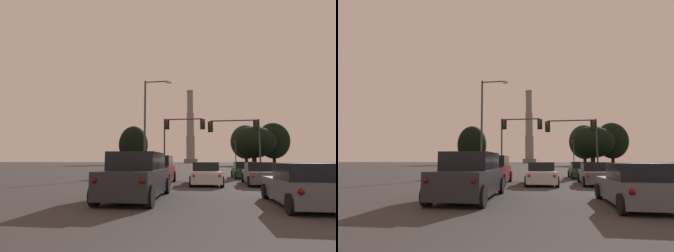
{
  "view_description": "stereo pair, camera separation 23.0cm",
  "coord_description": "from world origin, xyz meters",
  "views": [
    {
      "loc": [
        -0.09,
        -2.86,
        1.51
      ],
      "look_at": [
        -7.93,
        48.67,
        8.46
      ],
      "focal_mm": 28.0,
      "sensor_mm": 36.0,
      "label": 1
    },
    {
      "loc": [
        0.14,
        -2.82,
        1.51
      ],
      "look_at": [
        -7.93,
        48.67,
        8.46
      ],
      "focal_mm": 28.0,
      "sensor_mm": 36.0,
      "label": 2
    }
  ],
  "objects": [
    {
      "name": "street_lamp",
      "position": [
        -6.0,
        22.85,
        5.86
      ],
      "size": [
        2.88,
        0.36,
        9.77
      ],
      "color": "#38383A",
      "rests_on": "ground_plane"
    },
    {
      "name": "sedan_center_lane_second",
      "position": [
        -0.27,
        14.67,
        0.67
      ],
      "size": [
        2.13,
        4.76,
        1.43
      ],
      "rotation": [
        0.0,
        0.0,
        0.03
      ],
      "color": "silver",
      "rests_on": "ground_plane"
    },
    {
      "name": "treeline_center_right",
      "position": [
        -26.86,
        89.42,
        7.31
      ],
      "size": [
        10.62,
        9.56,
        14.1
      ],
      "color": "black",
      "rests_on": "ground_plane"
    },
    {
      "name": "suv_left_lane_second",
      "position": [
        -3.45,
        14.64,
        0.9
      ],
      "size": [
        2.27,
        4.97,
        1.86
      ],
      "rotation": [
        0.0,
        0.0,
        0.04
      ],
      "color": "maroon",
      "rests_on": "ground_plane"
    },
    {
      "name": "treeline_right_mid",
      "position": [
        21.27,
        87.32,
        8.1
      ],
      "size": [
        10.32,
        9.29,
        14.03
      ],
      "color": "black",
      "rests_on": "ground_plane"
    },
    {
      "name": "smokestack",
      "position": [
        -10.48,
        157.01,
        17.72
      ],
      "size": [
        8.27,
        8.27,
        45.1
      ],
      "color": "slate",
      "rests_on": "ground_plane"
    },
    {
      "name": "hatchback_right_lane_third",
      "position": [
        3.04,
        6.75,
        0.66
      ],
      "size": [
        1.94,
        4.12,
        1.44
      ],
      "rotation": [
        0.0,
        0.0,
        0.01
      ],
      "color": "#4C4F54",
      "rests_on": "ground_plane"
    },
    {
      "name": "sedan_right_lane_second",
      "position": [
        3.21,
        15.09,
        0.67
      ],
      "size": [
        2.12,
        4.75,
        1.43
      ],
      "rotation": [
        0.0,
        0.0,
        -0.03
      ],
      "color": "#4C4F54",
      "rests_on": "ground_plane"
    },
    {
      "name": "treeline_left_mid",
      "position": [
        12.25,
        85.84,
        7.64
      ],
      "size": [
        9.78,
        8.81,
        13.22
      ],
      "color": "black",
      "rests_on": "ground_plane"
    },
    {
      "name": "traffic_light_overhead_left",
      "position": [
        -3.7,
        28.39,
        5.04
      ],
      "size": [
        5.1,
        0.5,
        6.62
      ],
      "color": "#2D2D30",
      "rests_on": "ground_plane"
    },
    {
      "name": "traffic_light_far_right",
      "position": [
        5.3,
        51.57,
        3.83
      ],
      "size": [
        0.78,
        0.5,
        5.84
      ],
      "color": "#2D2D30",
      "rests_on": "ground_plane"
    },
    {
      "name": "treeline_far_right",
      "position": [
        14.42,
        83.91,
        7.46
      ],
      "size": [
        13.95,
        12.56,
        12.51
      ],
      "color": "black",
      "rests_on": "ground_plane"
    },
    {
      "name": "hatchback_right_lane_front",
      "position": [
        3.01,
        21.42,
        0.66
      ],
      "size": [
        1.91,
        4.11,
        1.44
      ],
      "rotation": [
        0.0,
        0.0,
        0.0
      ],
      "color": "#0F3823",
      "rests_on": "ground_plane"
    },
    {
      "name": "suv_left_lane_third",
      "position": [
        -2.94,
        7.61,
        0.9
      ],
      "size": [
        2.15,
        4.92,
        1.86
      ],
      "rotation": [
        0.0,
        0.0,
        0.01
      ],
      "color": "#232328",
      "rests_on": "ground_plane"
    },
    {
      "name": "traffic_light_overhead_right",
      "position": [
        3.73,
        27.34,
        4.73
      ],
      "size": [
        5.84,
        0.5,
        6.16
      ],
      "color": "#2D2D30",
      "rests_on": "ground_plane"
    }
  ]
}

